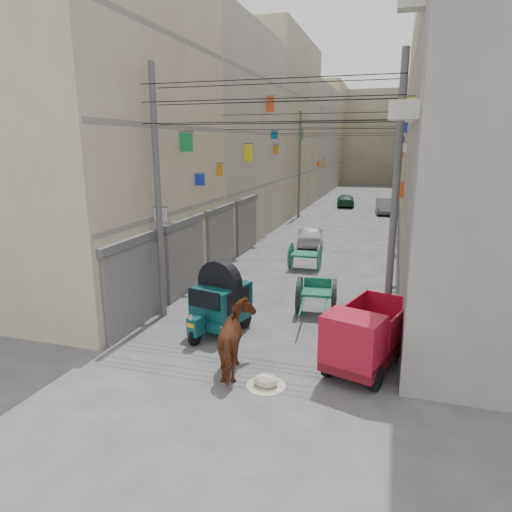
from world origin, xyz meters
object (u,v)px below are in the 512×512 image
at_px(tonga_cart, 317,296).
at_px(distant_car_grey, 385,206).
at_px(second_cart, 305,256).
at_px(feed_sack, 266,381).
at_px(distant_car_green, 346,200).
at_px(auto_rickshaw, 220,300).
at_px(distant_car_white, 310,235).
at_px(mini_truck, 363,341).
at_px(horse, 237,340).

xyz_separation_m(tonga_cart, distant_car_grey, (1.50, 24.37, -0.03)).
relative_size(second_cart, feed_sack, 2.39).
height_order(feed_sack, distant_car_green, distant_car_green).
bearing_deg(auto_rickshaw, distant_car_green, 103.32).
xyz_separation_m(auto_rickshaw, tonga_cart, (2.58, 2.27, -0.35)).
bearing_deg(distant_car_white, mini_truck, 95.37).
bearing_deg(second_cart, feed_sack, -84.87).
height_order(auto_rickshaw, distant_car_grey, auto_rickshaw).
height_order(horse, distant_car_white, horse).
relative_size(feed_sack, distant_car_green, 0.16).
distance_m(feed_sack, distant_car_green, 33.19).
bearing_deg(horse, distant_car_green, -104.87).
bearing_deg(distant_car_grey, mini_truck, -94.59).
distance_m(auto_rickshaw, distant_car_grey, 26.95).
bearing_deg(distant_car_white, feed_sack, 86.57).
bearing_deg(mini_truck, feed_sack, -129.41).
relative_size(auto_rickshaw, distant_car_grey, 0.66).
relative_size(second_cart, distant_car_white, 0.39).
xyz_separation_m(horse, distant_car_grey, (2.72, 28.95, -0.23)).
bearing_deg(distant_car_white, tonga_cart, 91.40).
xyz_separation_m(mini_truck, distant_car_green, (-3.89, 31.75, -0.29)).
bearing_deg(distant_car_grey, second_cart, -104.09).
bearing_deg(distant_car_grey, tonga_cart, -98.72).
bearing_deg(mini_truck, distant_car_white, 122.96).
xyz_separation_m(auto_rickshaw, distant_car_green, (0.49, 30.35, -0.46)).
bearing_deg(distant_car_green, feed_sack, 85.65).
bearing_deg(tonga_cart, auto_rickshaw, -144.06).
height_order(tonga_cart, feed_sack, tonga_cart).
bearing_deg(second_cart, distant_car_white, 96.75).
distance_m(tonga_cart, distant_car_white, 10.88).
bearing_deg(feed_sack, horse, 151.69).
relative_size(tonga_cart, second_cart, 2.04).
bearing_deg(tonga_cart, feed_sack, -99.13).
bearing_deg(horse, mini_truck, -179.53).
xyz_separation_m(auto_rickshaw, distant_car_white, (0.41, 12.93, -0.40)).
bearing_deg(feed_sack, distant_car_grey, 86.43).
relative_size(mini_truck, feed_sack, 5.69).
bearing_deg(tonga_cart, mini_truck, -69.30).
bearing_deg(tonga_cart, distant_car_grey, 81.10).
height_order(feed_sack, horse, horse).
bearing_deg(horse, second_cart, -105.01).
bearing_deg(distant_car_white, second_cart, 87.65).
height_order(auto_rickshaw, horse, horse).
xyz_separation_m(distant_car_white, distant_car_green, (0.08, 17.42, -0.06)).
distance_m(horse, distant_car_green, 32.68).
xyz_separation_m(auto_rickshaw, distant_car_grey, (4.08, 26.64, -0.38)).
bearing_deg(mini_truck, distant_car_green, 114.49).
height_order(distant_car_white, distant_car_grey, distant_car_grey).
distance_m(tonga_cart, second_cart, 5.64).
bearing_deg(distant_car_grey, distant_car_white, -110.18).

